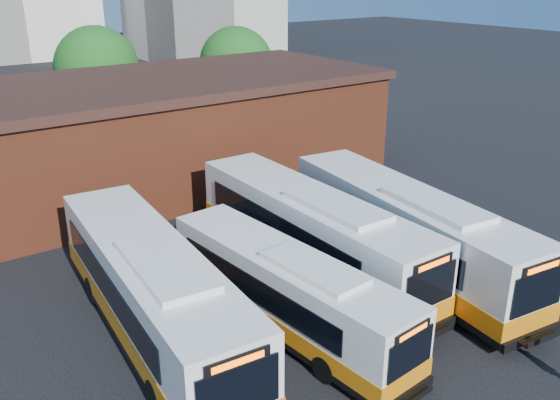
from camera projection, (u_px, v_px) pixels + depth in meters
ground at (382, 332)px, 21.64m from camera, size 220.00×220.00×0.00m
bus_west at (153, 296)px, 20.72m from camera, size 3.95×13.96×3.76m
bus_midwest at (287, 294)px, 21.40m from camera, size 3.31×11.66×3.14m
bus_mideast at (310, 236)px, 25.39m from camera, size 2.99×13.88×3.77m
bus_east at (406, 234)px, 25.53m from camera, size 4.47×14.17×3.81m
depot_building at (149, 131)px, 35.59m from camera, size 28.60×12.60×6.40m
tree_mid at (97, 68)px, 46.62m from camera, size 6.56×6.56×8.36m
tree_east at (236, 64)px, 50.39m from camera, size 6.24×6.24×7.96m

